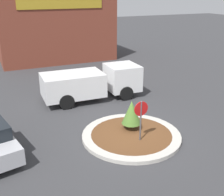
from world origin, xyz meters
TOP-DOWN VIEW (x-y plane):
  - ground_plane at (0.00, 0.00)m, footprint 120.00×120.00m
  - traffic_island at (0.00, 0.00)m, footprint 4.61×4.61m
  - stop_sign at (0.08, -0.66)m, footprint 0.66×0.07m
  - island_shrub at (0.25, 0.47)m, footprint 0.93×0.93m
  - utility_truck at (0.15, 5.46)m, footprint 6.19×2.45m
  - storefront_building at (0.97, 17.68)m, footprint 10.69×6.07m

SIDE VIEW (x-z plane):
  - ground_plane at x=0.00m, z-range 0.00..0.00m
  - traffic_island at x=0.00m, z-range 0.00..0.17m
  - island_shrub at x=0.25m, z-range 0.32..1.75m
  - utility_truck at x=0.15m, z-range 0.10..2.11m
  - stop_sign at x=0.08m, z-range 0.38..2.42m
  - storefront_building at x=0.97m, z-range 0.00..6.25m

